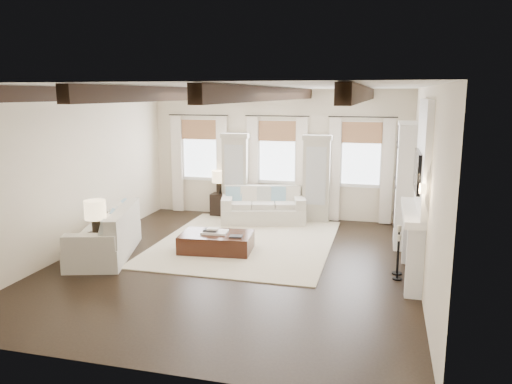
% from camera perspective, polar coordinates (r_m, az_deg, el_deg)
% --- Properties ---
extents(ground, '(7.50, 7.50, 0.00)m').
position_cam_1_polar(ground, '(9.32, -2.48, -8.14)').
color(ground, black).
rests_on(ground, ground).
extents(room_shell, '(6.54, 7.54, 3.22)m').
position_cam_1_polar(room_shell, '(9.56, 3.30, 3.98)').
color(room_shell, '#F6E8CC').
rests_on(room_shell, ground).
extents(area_rug, '(3.55, 4.30, 0.02)m').
position_cam_1_polar(area_rug, '(10.56, -1.17, -5.74)').
color(area_rug, beige).
rests_on(area_rug, ground).
extents(sofa_back, '(2.17, 1.39, 0.86)m').
position_cam_1_polar(sofa_back, '(12.17, 0.82, -1.82)').
color(sofa_back, beige).
rests_on(sofa_back, ground).
extents(sofa_left, '(1.56, 2.36, 0.93)m').
position_cam_1_polar(sofa_left, '(10.07, -16.53, -4.87)').
color(sofa_left, beige).
rests_on(sofa_left, ground).
extents(ottoman, '(1.47, 1.00, 0.37)m').
position_cam_1_polar(ottoman, '(9.97, -4.54, -5.78)').
color(ottoman, black).
rests_on(ottoman, ground).
extents(tray, '(0.53, 0.43, 0.04)m').
position_cam_1_polar(tray, '(9.96, -4.73, -4.58)').
color(tray, white).
rests_on(tray, ottoman).
extents(book_lower, '(0.28, 0.22, 0.04)m').
position_cam_1_polar(book_lower, '(9.95, -5.23, -4.36)').
color(book_lower, '#262628').
rests_on(book_lower, tray).
extents(book_upper, '(0.24, 0.19, 0.03)m').
position_cam_1_polar(book_upper, '(9.90, -4.94, -4.23)').
color(book_upper, beige).
rests_on(book_upper, book_lower).
extents(book_loose, '(0.26, 0.20, 0.03)m').
position_cam_1_polar(book_loose, '(9.65, -2.32, -5.10)').
color(book_loose, '#262628').
rests_on(book_loose, ottoman).
extents(side_table_front, '(0.58, 0.58, 0.58)m').
position_cam_1_polar(side_table_front, '(9.48, -17.63, -6.50)').
color(side_table_front, black).
rests_on(side_table_front, ground).
extents(lamp_front, '(0.38, 0.38, 0.65)m').
position_cam_1_polar(lamp_front, '(9.29, -17.90, -2.18)').
color(lamp_front, black).
rests_on(lamp_front, side_table_front).
extents(side_table_back, '(0.38, 0.38, 0.57)m').
position_cam_1_polar(side_table_back, '(12.86, -4.23, -1.42)').
color(side_table_back, black).
rests_on(side_table_back, ground).
extents(lamp_back, '(0.34, 0.34, 0.59)m').
position_cam_1_polar(lamp_back, '(12.73, -4.28, 1.62)').
color(lamp_back, black).
rests_on(lamp_back, side_table_back).
extents(candlestick_near, '(0.16, 0.16, 0.77)m').
position_cam_1_polar(candlestick_near, '(8.78, 15.92, -7.61)').
color(candlestick_near, black).
rests_on(candlestick_near, ground).
extents(candlestick_far, '(0.18, 0.18, 0.87)m').
position_cam_1_polar(candlestick_far, '(9.02, 15.90, -6.83)').
color(candlestick_far, black).
rests_on(candlestick_far, ground).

